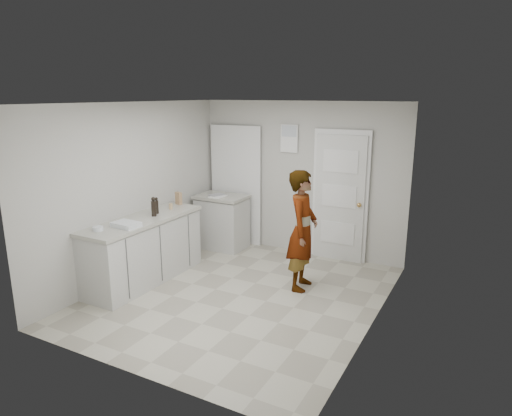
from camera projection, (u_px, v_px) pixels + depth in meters
The scene contains 12 objects.
ground at pixel (240, 295), 6.08m from camera, with size 4.00×4.00×0.00m, color gray.
room_shell at pixel (289, 192), 7.57m from camera, with size 4.00×4.00×4.00m.
main_counter at pixel (144, 252), 6.46m from camera, with size 0.64×1.96×0.93m.
side_counter at pixel (222, 224), 7.87m from camera, with size 0.84×0.61×0.93m.
person at pixel (302, 230), 6.13m from camera, with size 0.60×0.39×1.64m, color silver.
cake_mix_box at pixel (179, 198), 7.11m from camera, with size 0.12×0.05×0.19m, color olive.
spice_jar at pixel (171, 206), 6.82m from camera, with size 0.06×0.06×0.09m, color tan.
oil_cruet_a at pixel (154, 207), 6.42m from camera, with size 0.07×0.07×0.28m.
oil_cruet_b at pixel (157, 206), 6.56m from camera, with size 0.05×0.05×0.24m.
baking_dish at pixel (126, 225), 5.93m from camera, with size 0.36×0.26×0.06m.
egg_bowl at pixel (98, 229), 5.76m from camera, with size 0.13×0.13×0.05m.
papers at pixel (218, 196), 7.66m from camera, with size 0.22×0.28×0.01m, color white.
Camera 1 is at (2.83, -4.84, 2.62)m, focal length 32.00 mm.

